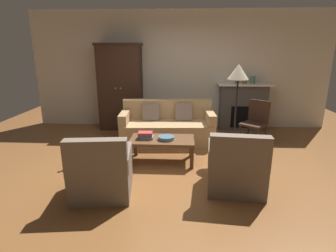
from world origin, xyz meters
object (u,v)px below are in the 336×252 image
(fruit_bowl, at_px, (166,138))
(side_chair_wooden, at_px, (256,120))
(fireplace, at_px, (243,106))
(armchair_near_right, at_px, (236,169))
(mantel_vase_jade, at_px, (253,80))
(couch, at_px, (167,127))
(armchair_near_left, at_px, (101,173))
(armoire, at_px, (121,87))
(mantel_vase_slate, at_px, (237,79))
(dog, at_px, (83,151))
(floor_lamp, at_px, (238,77))
(mantel_vase_bronze, at_px, (245,80))
(book_stack, at_px, (146,135))
(coffee_table, at_px, (162,142))

(fruit_bowl, xyz_separation_m, side_chair_wooden, (1.77, 1.10, 0.06))
(fireplace, relative_size, armchair_near_right, 1.43)
(mantel_vase_jade, bearing_deg, couch, -152.18)
(armchair_near_left, xyz_separation_m, armchair_near_right, (1.82, 0.25, 0.00))
(mantel_vase_jade, relative_size, armchair_near_left, 0.19)
(armoire, bearing_deg, couch, -39.20)
(couch, bearing_deg, armchair_near_left, -108.44)
(armoire, xyz_separation_m, armchair_near_right, (2.26, -2.96, -0.71))
(mantel_vase_slate, distance_m, mantel_vase_jade, 0.36)
(couch, height_order, dog, couch)
(fireplace, xyz_separation_m, floor_lamp, (-0.51, -1.79, 0.87))
(armchair_near_left, bearing_deg, mantel_vase_bronze, 52.48)
(armoire, relative_size, dog, 4.19)
(book_stack, height_order, dog, book_stack)
(mantel_vase_jade, xyz_separation_m, side_chair_wooden, (-0.13, -1.04, -0.69))
(armchair_near_left, bearing_deg, fruit_bowl, 54.88)
(mantel_vase_slate, xyz_separation_m, mantel_vase_jade, (0.36, 0.00, -0.01))
(coffee_table, xyz_separation_m, side_chair_wooden, (1.85, 1.06, 0.15))
(armoire, xyz_separation_m, mantel_vase_jade, (3.13, 0.06, 0.18))
(armchair_near_left, distance_m, floor_lamp, 2.75)
(couch, height_order, armchair_near_right, armchair_near_right)
(mantel_vase_bronze, bearing_deg, armoire, -178.83)
(mantel_vase_bronze, bearing_deg, side_chair_wooden, -87.08)
(armchair_near_left, bearing_deg, armoire, 97.70)
(armchair_near_right, distance_m, dog, 2.52)
(book_stack, distance_m, mantel_vase_jade, 3.17)
(mantel_vase_jade, distance_m, armchair_near_right, 3.27)
(mantel_vase_bronze, bearing_deg, couch, -149.82)
(couch, relative_size, dog, 4.04)
(fruit_bowl, bearing_deg, fireplace, 51.51)
(fireplace, relative_size, book_stack, 4.85)
(coffee_table, xyz_separation_m, mantel_vase_bronze, (1.79, 2.10, 0.84))
(coffee_table, bearing_deg, couch, 88.50)
(coffee_table, height_order, mantel_vase_bronze, mantel_vase_bronze)
(mantel_vase_jade, height_order, armchair_near_right, mantel_vase_jade)
(armchair_near_left, xyz_separation_m, floor_lamp, (2.01, 1.50, 1.13))
(couch, height_order, armchair_near_left, armchair_near_left)
(mantel_vase_bronze, distance_m, side_chair_wooden, 1.25)
(armchair_near_right, bearing_deg, mantel_vase_slate, 80.39)
(mantel_vase_slate, bearing_deg, fireplace, 5.69)
(coffee_table, relative_size, armchair_near_left, 1.25)
(book_stack, xyz_separation_m, armchair_near_right, (1.38, -0.91, -0.16))
(mantel_vase_slate, bearing_deg, fruit_bowl, -125.67)
(armoire, distance_m, dog, 2.40)
(fireplace, xyz_separation_m, coffee_table, (-1.79, -2.12, -0.20))
(side_chair_wooden, bearing_deg, floor_lamp, -127.63)
(book_stack, distance_m, side_chair_wooden, 2.38)
(fireplace, bearing_deg, dog, -143.07)
(dog, bearing_deg, armoire, 85.91)
(book_stack, distance_m, armchair_near_left, 1.26)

